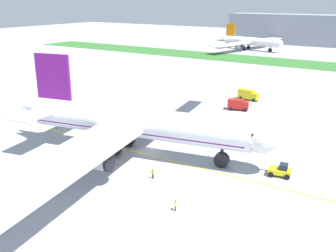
{
  "coord_description": "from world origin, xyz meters",
  "views": [
    {
      "loc": [
        41.42,
        -56.89,
        28.08
      ],
      "look_at": [
        0.97,
        5.22,
        3.86
      ],
      "focal_mm": 42.27,
      "sensor_mm": 36.0,
      "label": 1
    }
  ],
  "objects_px": {
    "pushback_tug": "(280,170)",
    "ground_crew_marshaller_front": "(153,173)",
    "parked_airliner_far_left": "(250,41)",
    "ground_crew_wingwalker_port": "(176,204)",
    "service_truck_fuel_bowser": "(238,104)",
    "airliner_foreground": "(133,123)",
    "service_truck_baggage_loader": "(248,94)"
  },
  "relations": [
    {
      "from": "ground_crew_wingwalker_port",
      "to": "ground_crew_marshaller_front",
      "type": "height_order",
      "value": "ground_crew_marshaller_front"
    },
    {
      "from": "ground_crew_wingwalker_port",
      "to": "ground_crew_marshaller_front",
      "type": "relative_size",
      "value": 0.92
    },
    {
      "from": "ground_crew_wingwalker_port",
      "to": "service_truck_baggage_loader",
      "type": "xyz_separation_m",
      "value": [
        -15.39,
        63.88,
        0.63
      ]
    },
    {
      "from": "pushback_tug",
      "to": "ground_crew_wingwalker_port",
      "type": "relative_size",
      "value": 3.52
    },
    {
      "from": "ground_crew_marshaller_front",
      "to": "parked_airliner_far_left",
      "type": "relative_size",
      "value": 0.03
    },
    {
      "from": "airliner_foreground",
      "to": "parked_airliner_far_left",
      "type": "height_order",
      "value": "airliner_foreground"
    },
    {
      "from": "ground_crew_wingwalker_port",
      "to": "parked_airliner_far_left",
      "type": "height_order",
      "value": "parked_airliner_far_left"
    },
    {
      "from": "airliner_foreground",
      "to": "ground_crew_marshaller_front",
      "type": "distance_m",
      "value": 12.74
    },
    {
      "from": "airliner_foreground",
      "to": "ground_crew_wingwalker_port",
      "type": "xyz_separation_m",
      "value": [
        17.82,
        -13.7,
        -5.07
      ]
    },
    {
      "from": "service_truck_fuel_bowser",
      "to": "parked_airliner_far_left",
      "type": "height_order",
      "value": "parked_airliner_far_left"
    },
    {
      "from": "airliner_foreground",
      "to": "pushback_tug",
      "type": "relative_size",
      "value": 14.73
    },
    {
      "from": "ground_crew_wingwalker_port",
      "to": "parked_airliner_far_left",
      "type": "xyz_separation_m",
      "value": [
        -58.24,
        170.67,
        3.72
      ]
    },
    {
      "from": "pushback_tug",
      "to": "ground_crew_wingwalker_port",
      "type": "height_order",
      "value": "pushback_tug"
    },
    {
      "from": "airliner_foreground",
      "to": "ground_crew_marshaller_front",
      "type": "height_order",
      "value": "airliner_foreground"
    },
    {
      "from": "ground_crew_marshaller_front",
      "to": "service_truck_fuel_bowser",
      "type": "bearing_deg",
      "value": 96.27
    },
    {
      "from": "ground_crew_wingwalker_port",
      "to": "parked_airliner_far_left",
      "type": "bearing_deg",
      "value": 108.84
    },
    {
      "from": "pushback_tug",
      "to": "service_truck_baggage_loader",
      "type": "bearing_deg",
      "value": 118.01
    },
    {
      "from": "airliner_foreground",
      "to": "ground_crew_marshaller_front",
      "type": "bearing_deg",
      "value": -37.17
    },
    {
      "from": "airliner_foreground",
      "to": "service_truck_fuel_bowser",
      "type": "relative_size",
      "value": 14.55
    },
    {
      "from": "ground_crew_wingwalker_port",
      "to": "service_truck_fuel_bowser",
      "type": "xyz_separation_m",
      "value": [
        -13.51,
        52.31,
        0.57
      ]
    },
    {
      "from": "pushback_tug",
      "to": "parked_airliner_far_left",
      "type": "bearing_deg",
      "value": 113.75
    },
    {
      "from": "ground_crew_wingwalker_port",
      "to": "service_truck_fuel_bowser",
      "type": "bearing_deg",
      "value": 104.48
    },
    {
      "from": "ground_crew_wingwalker_port",
      "to": "service_truck_fuel_bowser",
      "type": "distance_m",
      "value": 54.03
    },
    {
      "from": "parked_airliner_far_left",
      "to": "airliner_foreground",
      "type": "bearing_deg",
      "value": -75.56
    },
    {
      "from": "ground_crew_wingwalker_port",
      "to": "pushback_tug",
      "type": "bearing_deg",
      "value": 65.75
    },
    {
      "from": "parked_airliner_far_left",
      "to": "service_truck_baggage_loader",
      "type": "bearing_deg",
      "value": -68.13
    },
    {
      "from": "ground_crew_wingwalker_port",
      "to": "service_truck_baggage_loader",
      "type": "bearing_deg",
      "value": 103.54
    },
    {
      "from": "pushback_tug",
      "to": "ground_crew_marshaller_front",
      "type": "distance_m",
      "value": 21.0
    },
    {
      "from": "pushback_tug",
      "to": "ground_crew_marshaller_front",
      "type": "height_order",
      "value": "pushback_tug"
    },
    {
      "from": "parked_airliner_far_left",
      "to": "ground_crew_marshaller_front",
      "type": "bearing_deg",
      "value": -73.13
    },
    {
      "from": "service_truck_fuel_bowser",
      "to": "ground_crew_marshaller_front",
      "type": "bearing_deg",
      "value": -83.73
    },
    {
      "from": "airliner_foreground",
      "to": "ground_crew_marshaller_front",
      "type": "xyz_separation_m",
      "value": [
        9.34,
        -7.08,
        -4.99
      ]
    }
  ]
}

